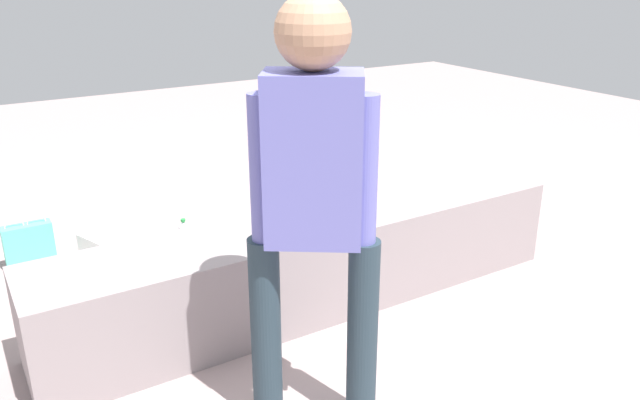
% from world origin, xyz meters
% --- Properties ---
extents(ground_plane, '(12.00, 12.00, 0.00)m').
position_xyz_m(ground_plane, '(0.00, 0.00, 0.00)').
color(ground_plane, gray).
extents(concrete_ledge, '(2.68, 0.46, 0.46)m').
position_xyz_m(concrete_ledge, '(0.00, 0.00, 0.23)').
color(concrete_ledge, gray).
rests_on(concrete_ledge, ground_plane).
extents(child_seated, '(0.28, 0.32, 0.48)m').
position_xyz_m(child_seated, '(0.07, 0.01, 0.67)').
color(child_seated, '#282F41').
rests_on(child_seated, concrete_ledge).
extents(adult_standing, '(0.39, 0.33, 1.53)m').
position_xyz_m(adult_standing, '(-0.45, -0.73, 0.92)').
color(adult_standing, '#24353F').
rests_on(adult_standing, ground_plane).
extents(cake_plate, '(0.22, 0.22, 0.07)m').
position_xyz_m(cake_plate, '(-0.16, -0.00, 0.48)').
color(cake_plate, '#4CA5D8').
rests_on(cake_plate, concrete_ledge).
extents(gift_bag, '(0.26, 0.09, 0.31)m').
position_xyz_m(gift_bag, '(-1.15, 1.18, 0.13)').
color(gift_bag, '#59C6B2').
rests_on(gift_bag, ground_plane).
extents(railing_post, '(0.36, 0.36, 1.13)m').
position_xyz_m(railing_post, '(0.70, 1.09, 0.42)').
color(railing_post, black).
rests_on(railing_post, ground_plane).
extents(water_bottle_near_gift, '(0.07, 0.07, 0.21)m').
position_xyz_m(water_bottle_near_gift, '(0.96, 0.46, 0.10)').
color(water_bottle_near_gift, silver).
rests_on(water_bottle_near_gift, ground_plane).
extents(water_bottle_far_side, '(0.06, 0.06, 0.19)m').
position_xyz_m(water_bottle_far_side, '(-0.33, 0.97, 0.09)').
color(water_bottle_far_side, silver).
rests_on(water_bottle_far_side, ground_plane).
extents(party_cup_red, '(0.07, 0.07, 0.09)m').
position_xyz_m(party_cup_red, '(0.43, 0.63, 0.05)').
color(party_cup_red, red).
rests_on(party_cup_red, ground_plane).
extents(cake_box_white, '(0.41, 0.39, 0.13)m').
position_xyz_m(cake_box_white, '(-0.69, 1.12, 0.07)').
color(cake_box_white, white).
rests_on(cake_box_white, ground_plane).
extents(handbag_black_leather, '(0.32, 0.11, 0.31)m').
position_xyz_m(handbag_black_leather, '(-0.86, 0.40, 0.11)').
color(handbag_black_leather, black).
rests_on(handbag_black_leather, ground_plane).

